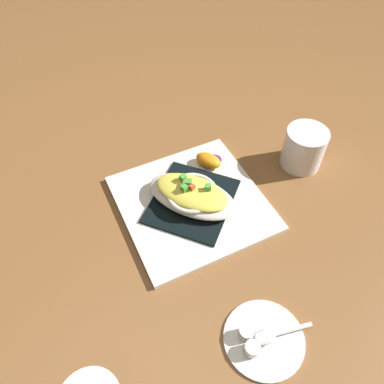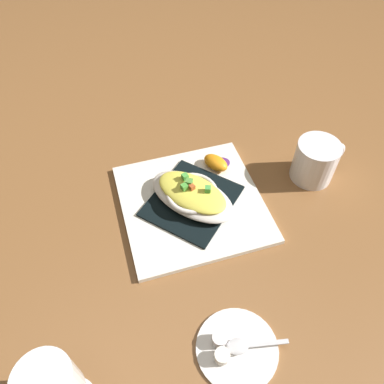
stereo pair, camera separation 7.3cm
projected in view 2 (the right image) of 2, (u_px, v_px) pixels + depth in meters
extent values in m
plane|color=brown|center=(192.00, 205.00, 0.76)|extent=(2.60, 2.60, 0.00)
cube|color=white|center=(192.00, 203.00, 0.76)|extent=(0.32, 0.32, 0.01)
cube|color=black|center=(192.00, 201.00, 0.75)|extent=(0.22, 0.23, 0.00)
ellipsoid|color=silver|center=(192.00, 196.00, 0.74)|extent=(0.21, 0.17, 0.03)
torus|color=silver|center=(192.00, 193.00, 0.73)|extent=(0.14, 0.14, 0.01)
ellipsoid|color=#DFD34A|center=(192.00, 192.00, 0.73)|extent=(0.17, 0.14, 0.02)
cube|color=#B05025|center=(191.00, 188.00, 0.72)|extent=(0.01, 0.01, 0.01)
cube|color=green|center=(184.00, 187.00, 0.72)|extent=(0.01, 0.01, 0.01)
cube|color=#DA3A36|center=(189.00, 185.00, 0.72)|extent=(0.01, 0.01, 0.01)
cube|color=green|center=(185.00, 177.00, 0.74)|extent=(0.01, 0.01, 0.01)
cube|color=green|center=(208.00, 189.00, 0.72)|extent=(0.02, 0.02, 0.01)
cube|color=#53943C|center=(188.00, 183.00, 0.72)|extent=(0.02, 0.02, 0.01)
ellipsoid|color=#4B2168|center=(219.00, 164.00, 0.82)|extent=(0.04, 0.05, 0.01)
ellipsoid|color=orange|center=(216.00, 163.00, 0.80)|extent=(0.07, 0.05, 0.03)
cylinder|color=white|center=(315.00, 161.00, 0.78)|extent=(0.09, 0.09, 0.09)
torus|color=white|center=(334.00, 153.00, 0.79)|extent=(0.01, 0.05, 0.05)
cylinder|color=#4C2D14|center=(313.00, 166.00, 0.79)|extent=(0.07, 0.07, 0.05)
cylinder|color=white|center=(237.00, 348.00, 0.58)|extent=(0.13, 0.13, 0.01)
ellipsoid|color=silver|center=(238.00, 346.00, 0.57)|extent=(0.04, 0.04, 0.01)
cube|color=silver|center=(267.00, 343.00, 0.58)|extent=(0.03, 0.06, 0.00)
cylinder|color=white|center=(220.00, 339.00, 0.58)|extent=(0.02, 0.02, 0.02)
cylinder|color=white|center=(222.00, 356.00, 0.56)|extent=(0.02, 0.02, 0.02)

